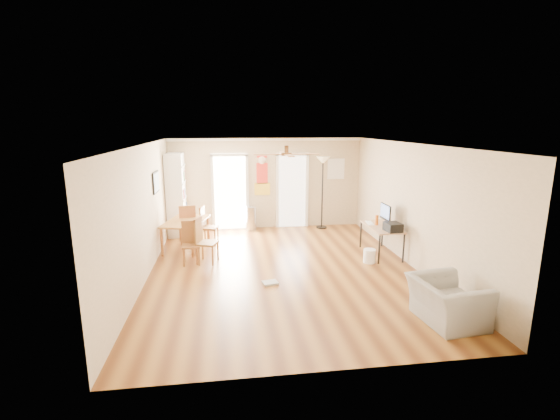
{
  "coord_description": "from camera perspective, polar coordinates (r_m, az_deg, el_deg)",
  "views": [
    {
      "loc": [
        -1.13,
        -7.68,
        2.99
      ],
      "look_at": [
        0.0,
        0.6,
        1.15
      ],
      "focal_mm": 25.15,
      "sensor_mm": 36.0,
      "label": 1
    }
  ],
  "objects": [
    {
      "name": "crown_molding",
      "position": [
        7.77,
        0.61,
        9.25
      ],
      "size": [
        5.5,
        7.0,
        0.08
      ],
      "primitive_type": null,
      "color": "white",
      "rests_on": "wall_back"
    },
    {
      "name": "ac_grille",
      "position": [
        11.66,
        8.14,
        5.94
      ],
      "size": [
        0.5,
        0.04,
        0.6
      ],
      "primitive_type": "cube",
      "color": "white",
      "rests_on": "wall_back"
    },
    {
      "name": "imac",
      "position": [
        9.36,
        15.07,
        -0.7
      ],
      "size": [
        0.09,
        0.54,
        0.51
      ],
      "primitive_type": null,
      "rotation": [
        0.0,
        0.0,
        0.03
      ],
      "color": "black",
      "rests_on": "computer_desk"
    },
    {
      "name": "dining_chair_right_a",
      "position": [
        10.06,
        -10.21,
        -2.23
      ],
      "size": [
        0.47,
        0.47,
        0.96
      ],
      "primitive_type": null,
      "rotation": [
        0.0,
        0.0,
        1.37
      ],
      "color": "#925F2F",
      "rests_on": "floor"
    },
    {
      "name": "trash_can",
      "position": [
        11.26,
        -4.28,
        -1.23
      ],
      "size": [
        0.37,
        0.37,
        0.68
      ],
      "primitive_type": "cylinder",
      "rotation": [
        0.0,
        0.0,
        0.19
      ],
      "color": "#B7B8BA",
      "rests_on": "floor"
    },
    {
      "name": "wall_back",
      "position": [
        11.36,
        -1.99,
        3.85
      ],
      "size": [
        5.5,
        0.04,
        2.6
      ],
      "primitive_type": null,
      "color": "beige",
      "rests_on": "floor"
    },
    {
      "name": "dining_chair_near",
      "position": [
        8.72,
        -12.83,
        -4.75
      ],
      "size": [
        0.4,
        0.4,
        0.92
      ],
      "primitive_type": null,
      "rotation": [
        0.0,
        0.0,
        0.06
      ],
      "color": "brown",
      "rests_on": "floor"
    },
    {
      "name": "wall_right",
      "position": [
        8.77,
        18.67,
        0.65
      ],
      "size": [
        0.04,
        7.0,
        2.6
      ],
      "primitive_type": null,
      "color": "beige",
      "rests_on": "floor"
    },
    {
      "name": "dining_table",
      "position": [
        9.86,
        -13.45,
        -3.46
      ],
      "size": [
        1.15,
        1.56,
        0.7
      ],
      "primitive_type": null,
      "rotation": [
        0.0,
        0.0,
        -0.24
      ],
      "color": "olive",
      "rests_on": "floor"
    },
    {
      "name": "keyboard",
      "position": [
        9.54,
        12.91,
        -1.85
      ],
      "size": [
        0.2,
        0.43,
        0.02
      ],
      "primitive_type": "cube",
      "rotation": [
        0.0,
        0.0,
        -0.16
      ],
      "color": "white",
      "rests_on": "computer_desk"
    },
    {
      "name": "wastebasket_a",
      "position": [
        8.89,
        12.87,
        -6.53
      ],
      "size": [
        0.28,
        0.28,
        0.3
      ],
      "primitive_type": "cylinder",
      "rotation": [
        0.0,
        0.0,
        -0.08
      ],
      "color": "white",
      "rests_on": "floor"
    },
    {
      "name": "ceiling_fan",
      "position": [
        7.49,
        0.94,
        8.13
      ],
      "size": [
        1.24,
        1.24,
        0.2
      ],
      "primitive_type": null,
      "color": "#593819",
      "rests_on": "ceiling"
    },
    {
      "name": "bathroom_doorway",
      "position": [
        11.49,
        1.76,
        2.69
      ],
      "size": [
        0.8,
        0.1,
        2.1
      ],
      "primitive_type": null,
      "color": "white",
      "rests_on": "wall_back"
    },
    {
      "name": "floor",
      "position": [
        8.32,
        0.57,
        -8.65
      ],
      "size": [
        7.0,
        7.0,
        0.0
      ],
      "primitive_type": "plane",
      "color": "brown",
      "rests_on": "ground"
    },
    {
      "name": "framed_poster",
      "position": [
        9.31,
        -17.61,
        3.87
      ],
      "size": [
        0.04,
        0.66,
        0.48
      ],
      "primitive_type": "cube",
      "color": "black",
      "rests_on": "wall_left"
    },
    {
      "name": "dining_chair_right_b",
      "position": [
        8.71,
        -10.57,
        -4.39
      ],
      "size": [
        0.52,
        0.52,
        1.0
      ],
      "primitive_type": null,
      "rotation": [
        0.0,
        0.0,
        1.27
      ],
      "color": "#A46E35",
      "rests_on": "floor"
    },
    {
      "name": "dining_chair_far",
      "position": [
        10.28,
        -13.35,
        -1.95
      ],
      "size": [
        0.48,
        0.48,
        0.99
      ],
      "primitive_type": null,
      "rotation": [
        0.0,
        0.0,
        3.34
      ],
      "color": "#A25C34",
      "rests_on": "floor"
    },
    {
      "name": "armchair",
      "position": [
        6.65,
        23.13,
        -12.13
      ],
      "size": [
        1.01,
        1.12,
        0.67
      ],
      "primitive_type": "imported",
      "rotation": [
        0.0,
        0.0,
        1.67
      ],
      "color": "gray",
      "rests_on": "floor"
    },
    {
      "name": "floor_cloth",
      "position": [
        7.61,
        -1.45,
        -10.54
      ],
      "size": [
        0.32,
        0.27,
        0.04
      ],
      "primitive_type": "cube",
      "rotation": [
        0.0,
        0.0,
        0.2
      ],
      "color": "#A8A8A3",
      "rests_on": "floor"
    },
    {
      "name": "kitchen_doorway",
      "position": [
        11.33,
        -7.26,
        2.46
      ],
      "size": [
        0.9,
        0.1,
        2.1
      ],
      "primitive_type": null,
      "color": "white",
      "rests_on": "wall_back"
    },
    {
      "name": "ceiling",
      "position": [
        7.77,
        0.61,
        9.54
      ],
      "size": [
        5.5,
        7.0,
        0.0
      ],
      "primitive_type": null,
      "color": "silver",
      "rests_on": "floor"
    },
    {
      "name": "wall_decal",
      "position": [
        11.3,
        -2.62,
        5.08
      ],
      "size": [
        0.46,
        0.03,
        1.1
      ],
      "primitive_type": "cube",
      "color": "red",
      "rests_on": "wall_back"
    },
    {
      "name": "printer",
      "position": [
        8.95,
        16.1,
        -2.39
      ],
      "size": [
        0.34,
        0.39,
        0.19
      ],
      "primitive_type": "cube",
      "rotation": [
        0.0,
        0.0,
        0.07
      ],
      "color": "black",
      "rests_on": "computer_desk"
    },
    {
      "name": "computer_desk",
      "position": [
        9.43,
        14.46,
        -4.29
      ],
      "size": [
        0.64,
        1.27,
        0.68
      ],
      "primitive_type": null,
      "color": "tan",
      "rests_on": "floor"
    },
    {
      "name": "wall_front",
      "position": [
        4.65,
        6.96,
        -8.99
      ],
      "size": [
        5.5,
        0.04,
        2.6
      ],
      "primitive_type": null,
      "color": "beige",
      "rests_on": "floor"
    },
    {
      "name": "torchiere_lamp",
      "position": [
        11.39,
        6.17,
        2.49
      ],
      "size": [
        0.49,
        0.49,
        2.08
      ],
      "primitive_type": null,
      "rotation": [
        0.0,
        0.0,
        0.29
      ],
      "color": "black",
      "rests_on": "floor"
    },
    {
      "name": "wall_left",
      "position": [
        8.03,
        -19.23,
        -0.44
      ],
      "size": [
        0.04,
        7.0,
        2.6
      ],
      "primitive_type": null,
      "color": "beige",
      "rests_on": "floor"
    },
    {
      "name": "bookshelf",
      "position": [
        11.06,
        -14.82,
        2.23
      ],
      "size": [
        0.56,
        1.05,
        2.23
      ],
      "primitive_type": null,
      "rotation": [
        0.0,
        0.0,
        -0.12
      ],
      "color": "silver",
      "rests_on": "floor"
    },
    {
      "name": "orange_bottle",
      "position": [
        9.39,
        13.9,
        -1.43
      ],
      "size": [
        0.1,
        0.1,
        0.24
      ],
      "primitive_type": "cylinder",
      "rotation": [
        0.0,
        0.0,
        0.28
      ],
      "color": "#CE5E12",
      "rests_on": "computer_desk"
    }
  ]
}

